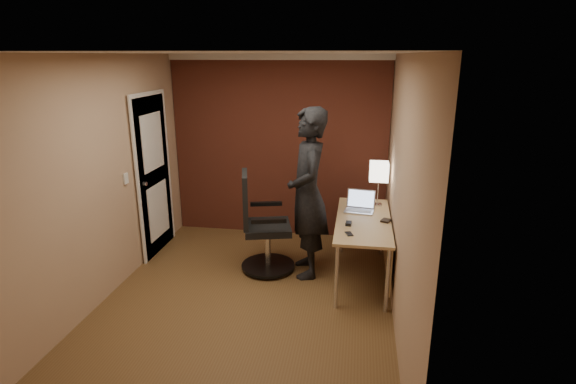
# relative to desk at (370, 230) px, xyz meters

# --- Properties ---
(room) EXTENTS (4.00, 4.00, 4.00)m
(room) POSITION_rel_desk_xyz_m (-1.53, 0.84, 0.77)
(room) COLOR brown
(room) RESTS_ON ground
(desk) EXTENTS (0.60, 1.50, 0.73)m
(desk) POSITION_rel_desk_xyz_m (0.00, 0.00, 0.00)
(desk) COLOR tan
(desk) RESTS_ON ground
(desk_lamp) EXTENTS (0.22, 0.22, 0.54)m
(desk_lamp) POSITION_rel_desk_xyz_m (0.09, 0.51, 0.55)
(desk_lamp) COLOR silver
(desk_lamp) RESTS_ON desk
(laptop) EXTENTS (0.36, 0.30, 0.23)m
(laptop) POSITION_rel_desk_xyz_m (-0.12, 0.30, 0.19)
(laptop) COLOR silver
(laptop) RESTS_ON desk
(mouse) EXTENTS (0.07, 0.10, 0.03)m
(mouse) POSITION_rel_desk_xyz_m (-0.23, -0.21, 0.14)
(mouse) COLOR black
(mouse) RESTS_ON desk
(phone) EXTENTS (0.09, 0.13, 0.01)m
(phone) POSITION_rel_desk_xyz_m (-0.22, -0.48, 0.13)
(phone) COLOR black
(phone) RESTS_ON desk
(wallet) EXTENTS (0.13, 0.14, 0.02)m
(wallet) POSITION_rel_desk_xyz_m (0.17, -0.04, 0.14)
(wallet) COLOR black
(wallet) RESTS_ON desk
(office_chair) EXTENTS (0.65, 0.73, 1.18)m
(office_chair) POSITION_rel_desk_xyz_m (-1.25, 0.03, -0.08)
(office_chair) COLOR black
(office_chair) RESTS_ON ground
(person) EXTENTS (0.63, 0.81, 1.95)m
(person) POSITION_rel_desk_xyz_m (-0.71, 0.05, 0.37)
(person) COLOR black
(person) RESTS_ON ground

